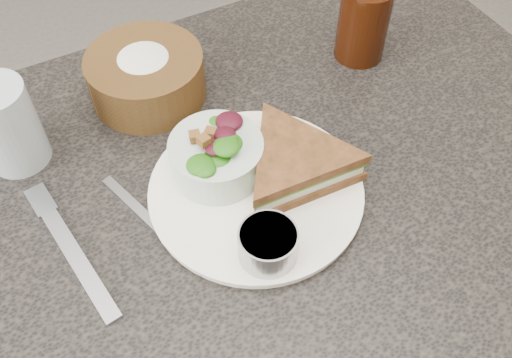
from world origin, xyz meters
The scene contains 11 objects.
dining_table centered at (0.00, 0.00, 0.38)m, with size 1.00×0.70×0.75m, color black.
dinner_plate centered at (0.01, -0.01, 0.76)m, with size 0.26×0.26×0.01m, color white.
sandwich centered at (0.06, -0.02, 0.78)m, with size 0.18×0.18×0.05m, color brown, non-canonical shape.
salad_bowl centered at (-0.02, 0.04, 0.79)m, with size 0.11×0.11×0.07m, color #B1C7BB, non-canonical shape.
dressing_ramekin centered at (-0.03, -0.10, 0.78)m, with size 0.07×0.07×0.04m, color #929497.
orange_wedge centered at (0.01, 0.08, 0.77)m, with size 0.06×0.06×0.03m, color #F96200.
fork centered at (-0.22, 0.00, 0.75)m, with size 0.02×0.19×0.01m, color #A4A8B3.
knife centered at (-0.12, 0.00, 0.75)m, with size 0.01×0.19×0.00m, color #90939A.
bread_basket centered at (-0.05, 0.21, 0.79)m, with size 0.16×0.16×0.09m, color brown, non-canonical shape.
cola_glass centered at (0.26, 0.15, 0.81)m, with size 0.07×0.07×0.13m, color black, non-canonical shape.
water_glass centered at (-0.23, 0.18, 0.81)m, with size 0.08×0.08×0.12m, color #A4B3BF.
Camera 1 is at (-0.19, -0.38, 1.31)m, focal length 40.00 mm.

